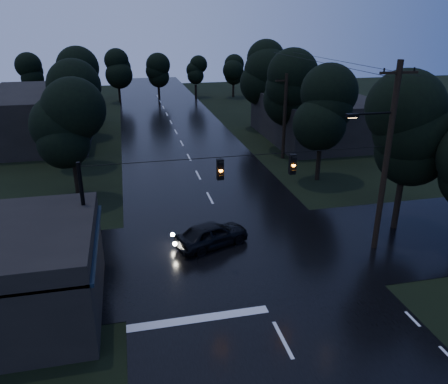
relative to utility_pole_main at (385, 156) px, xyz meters
name	(u,v)px	position (x,y,z in m)	size (l,w,h in m)	color
main_road	(189,158)	(-7.41, 19.00, -5.26)	(12.00, 120.00, 0.02)	black
cross_street	(238,253)	(-7.41, 1.00, -5.26)	(60.00, 9.00, 0.02)	black
building_far_right	(316,118)	(6.59, 23.00, -3.06)	(10.00, 14.00, 4.40)	black
building_far_left	(40,115)	(-21.41, 29.00, -2.76)	(10.00, 16.00, 5.00)	black
utility_pole_main	(385,156)	(0.00, 0.00, 0.00)	(3.50, 0.30, 10.00)	black
utility_pole_far	(285,116)	(0.89, 17.00, -1.38)	(2.00, 0.30, 7.50)	black
anchor_pole_left	(86,225)	(-14.91, 0.00, -2.26)	(0.18, 0.18, 6.00)	black
span_signals	(256,166)	(-6.85, -0.01, -0.01)	(15.00, 0.37, 1.12)	black
tree_corner_near	(409,130)	(2.59, 2.00, 0.74)	(4.48, 4.48, 9.44)	black
tree_left_a	(70,125)	(-16.41, 11.00, -0.02)	(3.92, 3.92, 8.26)	black
tree_left_b	(71,100)	(-17.01, 19.00, 0.36)	(4.20, 4.20, 8.85)	black
tree_left_c	(74,80)	(-17.61, 29.00, 0.74)	(4.48, 4.48, 9.44)	black
tree_right_a	(323,108)	(1.59, 11.00, 0.36)	(4.20, 4.20, 8.85)	black
tree_right_b	(292,87)	(2.19, 19.00, 0.74)	(4.48, 4.48, 9.44)	black
tree_right_c	(265,71)	(2.79, 29.00, 1.11)	(4.76, 4.76, 10.03)	black
car	(212,234)	(-8.62, 2.19, -4.55)	(1.68, 4.17, 1.42)	black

